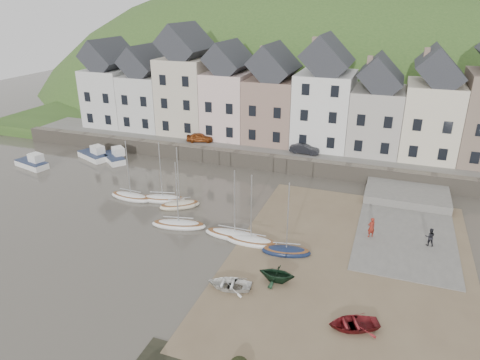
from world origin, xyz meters
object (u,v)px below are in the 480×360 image
at_px(car_left, 200,137).
at_px(person_red, 371,227).
at_px(sailboat_0, 131,197).
at_px(person_dark, 430,237).
at_px(rowboat_red, 353,323).
at_px(car_right, 305,149).
at_px(rowboat_white, 230,284).
at_px(rowboat_green, 277,273).

bearing_deg(car_left, person_red, -140.79).
xyz_separation_m(sailboat_0, person_dark, (27.85, 0.35, 0.63)).
relative_size(rowboat_red, person_red, 1.76).
bearing_deg(person_red, person_dark, 148.84).
distance_m(rowboat_red, car_right, 28.12).
height_order(rowboat_white, car_right, car_right).
height_order(rowboat_white, rowboat_green, rowboat_green).
xyz_separation_m(rowboat_green, rowboat_red, (5.65, -3.02, -0.35)).
bearing_deg(person_red, sailboat_0, -33.10).
bearing_deg(person_dark, rowboat_white, 32.84).
bearing_deg(rowboat_white, car_right, 172.42).
relative_size(rowboat_white, rowboat_red, 1.00).
xyz_separation_m(rowboat_green, person_dark, (10.35, 8.86, 0.16)).
height_order(rowboat_white, rowboat_red, same).
xyz_separation_m(person_red, person_dark, (4.58, 0.19, -0.12)).
height_order(rowboat_white, person_dark, person_dark).
xyz_separation_m(sailboat_0, rowboat_red, (23.16, -11.52, 0.12)).
distance_m(rowboat_green, car_right, 23.88).
distance_m(sailboat_0, person_red, 23.29).
distance_m(sailboat_0, car_left, 15.26).
height_order(sailboat_0, car_left, sailboat_0).
bearing_deg(rowboat_red, person_red, 156.15).
height_order(person_dark, car_left, car_left).
bearing_deg(rowboat_red, rowboat_white, -121.15).
relative_size(rowboat_red, car_left, 0.92).
bearing_deg(car_left, rowboat_white, -168.61).
bearing_deg(rowboat_white, rowboat_green, 114.32).
height_order(sailboat_0, rowboat_green, sailboat_0).
distance_m(rowboat_white, car_left, 29.07).
height_order(person_red, car_right, car_right).
xyz_separation_m(person_red, car_left, (-22.55, 14.96, 1.17)).
relative_size(rowboat_white, car_right, 0.90).
distance_m(rowboat_white, person_dark, 17.02).
relative_size(sailboat_0, car_right, 1.82).
bearing_deg(rowboat_white, sailboat_0, -133.47).
bearing_deg(rowboat_green, person_red, 144.70).
distance_m(person_red, person_dark, 4.58).
bearing_deg(car_right, rowboat_red, -159.10).
bearing_deg(sailboat_0, rowboat_white, -35.28).
bearing_deg(rowboat_red, car_right, 175.00).
height_order(rowboat_red, car_right, car_right).
relative_size(rowboat_green, person_red, 1.44).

